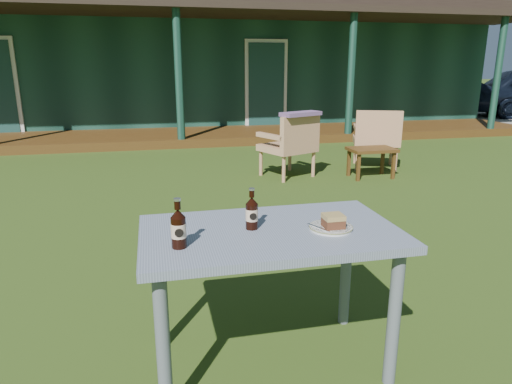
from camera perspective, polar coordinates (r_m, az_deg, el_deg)
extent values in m
plane|color=#334916|center=(3.86, -4.32, -6.67)|extent=(80.00, 80.00, 0.00)
cube|color=#16392D|center=(13.05, -10.95, 14.61)|extent=(15.00, 6.00, 2.60)
cube|color=black|center=(13.11, -11.30, 20.95)|extent=(15.80, 6.80, 0.30)
cube|color=#4A2E12|center=(9.26, -9.60, 6.80)|extent=(15.00, 1.80, 0.16)
cube|color=black|center=(9.21, -10.31, 21.53)|extent=(15.40, 2.00, 0.12)
cylinder|color=#16392D|center=(8.36, -9.61, 13.76)|extent=(0.14, 0.14, 2.45)
cylinder|color=#16392D|center=(9.15, 11.77, 13.80)|extent=(0.14, 0.14, 2.45)
cylinder|color=#16392D|center=(10.90, 27.93, 12.60)|extent=(0.14, 0.14, 2.45)
cube|color=white|center=(10.34, 1.26, 13.03)|extent=(0.95, 0.06, 2.00)
cube|color=#193D38|center=(10.31, 1.30, 13.03)|extent=(0.80, 0.04, 1.85)
cube|color=slate|center=(2.15, 1.79, -5.19)|extent=(1.20, 0.70, 0.04)
cylinder|color=slate|center=(2.01, -11.51, -18.63)|extent=(0.06, 0.06, 0.68)
cylinder|color=slate|center=(2.26, 16.86, -14.88)|extent=(0.06, 0.06, 0.68)
cylinder|color=slate|center=(2.48, -11.90, -11.67)|extent=(0.06, 0.06, 0.68)
cylinder|color=slate|center=(2.68, 11.18, -9.42)|extent=(0.06, 0.06, 0.68)
cylinder|color=silver|center=(2.17, 9.34, -4.42)|extent=(0.20, 0.20, 0.01)
cylinder|color=olive|center=(2.17, 9.34, -4.30)|extent=(0.20, 0.20, 0.00)
cube|color=#4E2919|center=(2.15, 9.62, -3.85)|extent=(0.09, 0.08, 0.04)
cube|color=#AA8B4C|center=(2.14, 9.66, -3.06)|extent=(0.09, 0.09, 0.02)
cube|color=silver|center=(2.13, 7.82, -4.44)|extent=(0.07, 0.13, 0.00)
cylinder|color=black|center=(2.13, -0.53, -3.08)|extent=(0.06, 0.06, 0.12)
cone|color=black|center=(2.10, -0.53, -1.08)|extent=(0.06, 0.06, 0.03)
cylinder|color=black|center=(2.09, -0.54, -0.21)|extent=(0.02, 0.02, 0.03)
cylinder|color=silver|center=(2.09, -0.54, 0.36)|extent=(0.03, 0.03, 0.01)
cylinder|color=beige|center=(2.12, -0.53, -2.84)|extent=(0.06, 0.06, 0.06)
cylinder|color=black|center=(2.10, -0.36, -3.09)|extent=(0.03, 0.00, 0.03)
cylinder|color=black|center=(1.94, -9.64, -5.03)|extent=(0.06, 0.06, 0.13)
cone|color=black|center=(1.91, -9.75, -2.66)|extent=(0.06, 0.06, 0.04)
cylinder|color=black|center=(1.90, -9.80, -1.61)|extent=(0.03, 0.03, 0.04)
cylinder|color=silver|center=(1.89, -9.83, -0.93)|extent=(0.03, 0.03, 0.01)
cylinder|color=beige|center=(1.93, -9.65, -4.75)|extent=(0.06, 0.06, 0.06)
cylinder|color=black|center=(1.90, -9.59, -5.07)|extent=(0.04, 0.00, 0.04)
cylinder|color=silver|center=(2.20, -0.67, -4.00)|extent=(0.03, 0.03, 0.01)
cube|color=tan|center=(6.17, 3.93, 5.53)|extent=(0.80, 0.78, 0.09)
cube|color=tan|center=(5.94, 5.56, 7.52)|extent=(0.60, 0.32, 0.41)
cube|color=tan|center=(6.33, 5.75, 7.39)|extent=(0.28, 0.52, 0.06)
cube|color=tan|center=(5.98, 1.81, 6.97)|extent=(0.28, 0.52, 0.06)
cylinder|color=tan|center=(6.55, 4.25, 4.20)|extent=(0.05, 0.05, 0.34)
cylinder|color=tan|center=(6.23, 0.61, 3.65)|extent=(0.05, 0.05, 0.34)
cylinder|color=tan|center=(6.21, 7.18, 3.48)|extent=(0.05, 0.05, 0.34)
cylinder|color=tan|center=(5.86, 3.49, 2.86)|extent=(0.05, 0.05, 0.34)
cube|color=tan|center=(6.92, 14.74, 6.22)|extent=(0.81, 0.78, 0.09)
cube|color=tan|center=(6.63, 15.10, 8.00)|extent=(0.62, 0.31, 0.41)
cube|color=tan|center=(6.95, 17.15, 7.60)|extent=(0.27, 0.54, 0.06)
cube|color=tan|center=(6.89, 12.48, 7.86)|extent=(0.27, 0.54, 0.06)
cylinder|color=tan|center=(7.23, 16.54, 4.70)|extent=(0.05, 0.05, 0.35)
cylinder|color=tan|center=(7.18, 12.31, 4.91)|extent=(0.05, 0.05, 0.35)
cylinder|color=tan|center=(6.75, 17.06, 3.92)|extent=(0.05, 0.05, 0.35)
cylinder|color=tan|center=(6.69, 12.54, 4.14)|extent=(0.05, 0.05, 0.35)
cube|color=#6F4E7D|center=(5.92, 5.62, 9.71)|extent=(0.60, 0.42, 0.05)
cube|color=#4A2E12|center=(6.26, 14.28, 5.17)|extent=(0.60, 0.40, 0.04)
cube|color=#4A2E12|center=(6.06, 12.67, 3.00)|extent=(0.04, 0.04, 0.36)
cube|color=#4A2E12|center=(6.29, 16.80, 3.16)|extent=(0.04, 0.04, 0.36)
cube|color=#4A2E12|center=(6.32, 11.52, 3.59)|extent=(0.04, 0.04, 0.36)
cube|color=#4A2E12|center=(6.54, 15.53, 3.73)|extent=(0.04, 0.04, 0.36)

